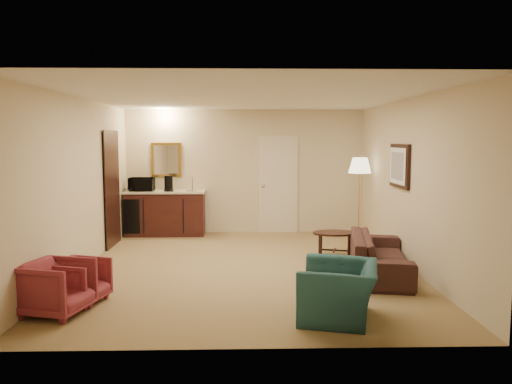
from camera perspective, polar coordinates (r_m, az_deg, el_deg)
ground at (r=7.78m, az=-1.13°, el=-8.66°), size 6.00×6.00×0.00m
room_walls at (r=8.30m, az=-1.86°, el=4.25°), size 5.02×6.01×2.61m
wetbar_cabinet at (r=10.48m, az=-10.30°, el=-2.38°), size 1.64×0.58×0.92m
sofa at (r=7.55m, az=13.95°, el=-6.26°), size 0.93×2.06×0.78m
teal_armchair at (r=5.65m, az=9.43°, el=-10.10°), size 0.83×1.06×0.82m
rose_chair_near at (r=6.14m, az=-21.82°, el=-9.84°), size 0.77×0.80×0.68m
rose_chair_far at (r=6.47m, az=-19.52°, el=-9.35°), size 0.68×0.71×0.59m
coffee_table at (r=8.56m, az=8.97°, el=-5.92°), size 0.84×0.67×0.42m
floor_lamp at (r=9.84m, az=11.71°, el=-0.84°), size 0.51×0.51×1.64m
waste_bin at (r=10.38m, az=-6.69°, el=-4.13°), size 0.27×0.27×0.30m
microwave at (r=10.48m, az=-12.94°, el=1.03°), size 0.50×0.28×0.34m
coffee_maker at (r=10.31m, az=-9.95°, el=0.96°), size 0.18×0.18×0.32m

